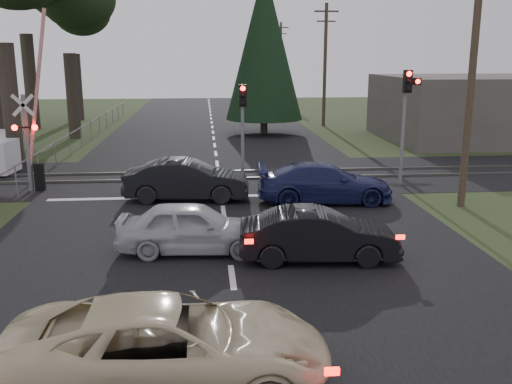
{
  "coord_description": "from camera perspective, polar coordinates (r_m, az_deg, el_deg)",
  "views": [
    {
      "loc": [
        -0.6,
        -12.99,
        5.26
      ],
      "look_at": [
        0.89,
        3.43,
        1.3
      ],
      "focal_mm": 40.0,
      "sensor_mm": 36.0,
      "label": 1
    }
  ],
  "objects": [
    {
      "name": "stop_line",
      "position": [
        21.84,
        -3.47,
        -0.42
      ],
      "size": [
        13.0,
        0.35,
        0.0
      ],
      "primitive_type": "cube",
      "color": "silver",
      "rests_on": "ground"
    },
    {
      "name": "utility_pole_near",
      "position": [
        21.06,
        20.81,
        11.2
      ],
      "size": [
        1.8,
        0.26,
        9.0
      ],
      "color": "#4C3D2D",
      "rests_on": "ground"
    },
    {
      "name": "euc_tree_e",
      "position": [
        50.26,
        -18.01,
        17.73
      ],
      "size": [
        6.0,
        6.0,
        13.2
      ],
      "color": "#473D33",
      "rests_on": "ground"
    },
    {
      "name": "blue_sedan",
      "position": [
        20.98,
        6.88,
        0.89
      ],
      "size": [
        5.02,
        2.26,
        1.43
      ],
      "primitive_type": "imported",
      "rotation": [
        0.0,
        0.0,
        1.52
      ],
      "color": "#191F4D",
      "rests_on": "ground"
    },
    {
      "name": "ground",
      "position": [
        14.02,
        -2.39,
        -8.53
      ],
      "size": [
        120.0,
        120.0,
        0.0
      ],
      "primitive_type": "plane",
      "color": "#313D1B",
      "rests_on": "ground"
    },
    {
      "name": "traffic_signal_center",
      "position": [
        23.85,
        -1.34,
        7.6
      ],
      "size": [
        0.32,
        0.48,
        4.1
      ],
      "color": "slate",
      "rests_on": "ground"
    },
    {
      "name": "crossing_signal",
      "position": [
        23.95,
        -21.42,
        4.89
      ],
      "size": [
        1.62,
        0.38,
        6.96
      ],
      "color": "slate",
      "rests_on": "ground"
    },
    {
      "name": "conifer_tree",
      "position": [
        39.21,
        0.83,
        14.58
      ],
      "size": [
        5.2,
        5.2,
        11.0
      ],
      "color": "#473D33",
      "rests_on": "ground"
    },
    {
      "name": "rail_far",
      "position": [
        26.32,
        -3.79,
        2.06
      ],
      "size": [
        120.0,
        0.12,
        0.1
      ],
      "primitive_type": "cube",
      "color": "#59544C",
      "rests_on": "ground"
    },
    {
      "name": "utility_pole_mid",
      "position": [
        43.94,
        6.92,
        12.72
      ],
      "size": [
        1.8,
        0.26,
        9.0
      ],
      "color": "#4C3D2D",
      "rests_on": "ground"
    },
    {
      "name": "rail_near",
      "position": [
        24.75,
        -3.7,
        1.33
      ],
      "size": [
        120.0,
        0.12,
        0.1
      ],
      "primitive_type": "cube",
      "color": "#59544C",
      "rests_on": "ground"
    },
    {
      "name": "utility_pole_far",
      "position": [
        68.6,
        2.48,
        13.05
      ],
      "size": [
        1.8,
        0.26,
        9.0
      ],
      "color": "#4C3D2D",
      "rests_on": "ground"
    },
    {
      "name": "traffic_signal_right",
      "position": [
        23.97,
        14.85,
        8.41
      ],
      "size": [
        0.68,
        0.48,
        4.7
      ],
      "color": "slate",
      "rests_on": "ground"
    },
    {
      "name": "dark_hatchback",
      "position": [
        15.0,
        6.29,
        -4.34
      ],
      "size": [
        4.23,
        1.74,
        1.36
      ],
      "primitive_type": "imported",
      "rotation": [
        0.0,
        0.0,
        1.5
      ],
      "color": "black",
      "rests_on": "ground"
    },
    {
      "name": "silver_car",
      "position": [
        15.62,
        -6.36,
        -3.56
      ],
      "size": [
        4.19,
        1.93,
        1.39
      ],
      "primitive_type": "imported",
      "rotation": [
        0.0,
        0.0,
        1.5
      ],
      "color": "#B0B2B9",
      "rests_on": "ground"
    },
    {
      "name": "fence_left",
      "position": [
        36.59,
        -16.55,
        4.69
      ],
      "size": [
        0.1,
        36.0,
        1.2
      ],
      "primitive_type": null,
      "color": "slate",
      "rests_on": "ground"
    },
    {
      "name": "road",
      "position": [
        23.59,
        -3.61,
        0.61
      ],
      "size": [
        14.0,
        100.0,
        0.01
      ],
      "primitive_type": "cube",
      "color": "black",
      "rests_on": "ground"
    },
    {
      "name": "cream_coupe",
      "position": [
        9.55,
        -8.83,
        -14.96
      ],
      "size": [
        5.26,
        2.44,
        1.46
      ],
      "primitive_type": "imported",
      "rotation": [
        0.0,
        0.0,
        1.57
      ],
      "color": "beige",
      "rests_on": "ground"
    },
    {
      "name": "dark_car_far",
      "position": [
        21.27,
        -6.93,
        1.18
      ],
      "size": [
        4.69,
        1.95,
        1.51
      ],
      "primitive_type": "imported",
      "rotation": [
        0.0,
        0.0,
        1.49
      ],
      "color": "black",
      "rests_on": "ground"
    },
    {
      "name": "building_right",
      "position": [
        39.76,
        22.93,
        7.75
      ],
      "size": [
        14.0,
        10.0,
        4.0
      ],
      "primitive_type": "cube",
      "color": "#59514C",
      "rests_on": "ground"
    },
    {
      "name": "rail_corridor",
      "position": [
        25.54,
        -3.75,
        1.61
      ],
      "size": [
        120.0,
        8.0,
        0.01
      ],
      "primitive_type": "cube",
      "color": "black",
      "rests_on": "ground"
    }
  ]
}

